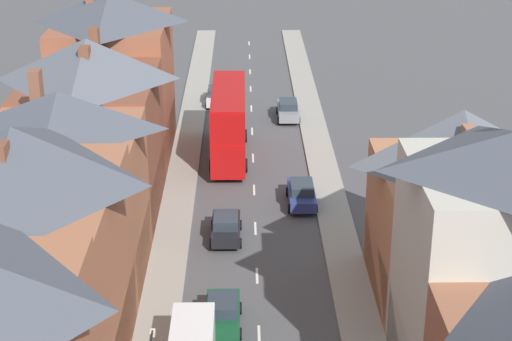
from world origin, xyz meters
name	(u,v)px	position (x,y,z in m)	size (l,w,h in m)	color
pavement_left	(176,214)	(-5.10, 38.00, 0.07)	(2.20, 104.00, 0.14)	gray
pavement_right	(334,213)	(5.10, 38.00, 0.07)	(2.20, 104.00, 0.14)	gray
centre_line_dashes	(255,228)	(0.00, 36.00, 0.01)	(0.14, 97.80, 0.01)	silver
terrace_row_left	(28,260)	(-10.19, 21.38, 5.72)	(8.00, 66.86, 12.34)	#BCB7A8
double_decker_bus_lead	(229,122)	(-1.81, 48.27, 2.82)	(2.74, 10.80, 5.30)	#B70F0F
car_near_blue	(302,193)	(3.10, 39.51, 0.82)	(1.90, 4.40, 1.63)	navy
car_parked_right_a	(216,96)	(-3.10, 61.30, 0.80)	(1.90, 4.27, 1.58)	silver
car_mid_black	(223,313)	(-1.80, 24.82, 0.83)	(1.90, 3.86, 1.64)	#144728
car_parked_left_b	(288,110)	(3.10, 57.11, 0.84)	(1.90, 4.33, 1.67)	gray
car_mid_white	(231,91)	(-1.80, 62.56, 0.85)	(1.90, 4.60, 1.69)	#B7BABF
car_parked_right_b	(226,227)	(-1.80, 34.57, 0.82)	(1.90, 4.01, 1.62)	black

